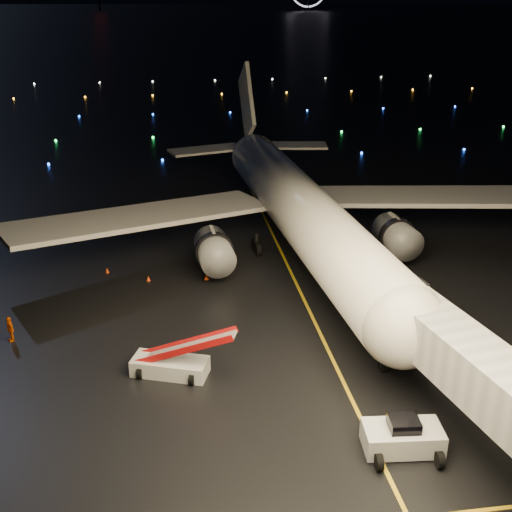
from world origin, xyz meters
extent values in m
plane|color=black|center=(0.00, 300.00, 0.00)|extent=(2000.00, 2000.00, 0.00)
cube|color=gold|center=(12.00, 15.00, 0.01)|extent=(0.25, 80.00, 0.02)
cube|color=silver|center=(13.42, -5.05, 1.03)|extent=(4.51, 2.64, 2.06)
imported|color=#FA6300|center=(-10.57, 10.55, 0.97)|extent=(1.00, 1.22, 1.94)
cone|color=#E73E0C|center=(4.31, 19.18, 0.26)|extent=(0.57, 0.57, 0.53)
cone|color=#E73E0C|center=(-0.77, 19.64, 0.22)|extent=(0.49, 0.49, 0.44)
cone|color=#E73E0C|center=(-4.48, 21.91, 0.22)|extent=(0.41, 0.41, 0.44)
camera|label=1|loc=(1.21, -32.44, 23.84)|focal=45.00mm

